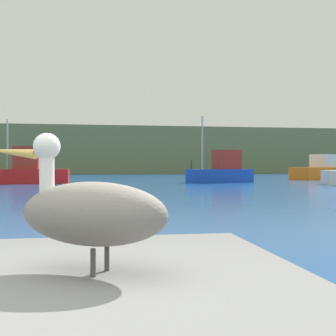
{
  "coord_description": "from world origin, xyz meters",
  "views": [
    {
      "loc": [
        0.44,
        -2.16,
        1.37
      ],
      "look_at": [
        4.44,
        21.18,
        1.21
      ],
      "focal_mm": 47.52,
      "sensor_mm": 36.0,
      "label": 1
    }
  ],
  "objects": [
    {
      "name": "pelican",
      "position": [
        0.43,
        0.46,
        1.1
      ],
      "size": [
        1.22,
        0.88,
        0.82
      ],
      "rotation": [
        0.0,
        0.0,
        2.6
      ],
      "color": "gray",
      "rests_on": "pier_dock"
    },
    {
      "name": "fishing_boat_orange",
      "position": [
        22.95,
        37.63,
        0.86
      ],
      "size": [
        8.14,
        5.02,
        4.98
      ],
      "rotation": [
        0.0,
        0.0,
        0.35
      ],
      "color": "orange",
      "rests_on": "ground"
    },
    {
      "name": "fishing_boat_blue",
      "position": [
        10.6,
        31.83,
        0.92
      ],
      "size": [
        5.48,
        2.85,
        5.18
      ],
      "rotation": [
        0.0,
        0.0,
        3.37
      ],
      "color": "blue",
      "rests_on": "ground"
    },
    {
      "name": "hillside_backdrop",
      "position": [
        0.0,
        74.81,
        3.81
      ],
      "size": [
        140.0,
        14.59,
        7.63
      ],
      "primitive_type": "cube",
      "color": "#6B7A51",
      "rests_on": "ground"
    },
    {
      "name": "fishing_boat_red",
      "position": [
        -4.16,
        32.23,
        0.92
      ],
      "size": [
        5.56,
        1.87,
        4.74
      ],
      "rotation": [
        0.0,
        0.0,
        3.13
      ],
      "color": "red",
      "rests_on": "ground"
    }
  ]
}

